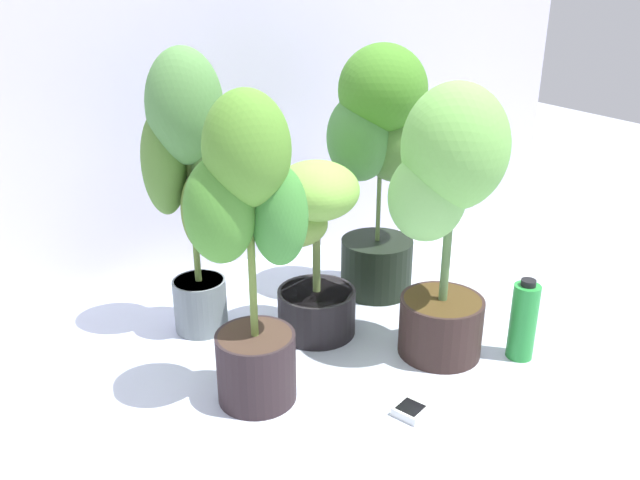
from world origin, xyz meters
TOP-DOWN VIEW (x-y plane):
  - ground_plane at (0.00, 0.00)m, footprint 8.00×8.00m
  - mylar_back_wall at (0.00, 0.86)m, footprint 3.20×0.01m
  - potted_plant_back_left at (-0.36, 0.35)m, footprint 0.34×0.28m
  - potted_plant_front_right at (0.26, -0.14)m, footprint 0.42×0.39m
  - potted_plant_front_left at (-0.35, -0.10)m, footprint 0.38×0.30m
  - potted_plant_center at (-0.03, 0.16)m, footprint 0.41×0.39m
  - potted_plant_back_right at (0.33, 0.33)m, footprint 0.44×0.40m
  - hygrometer_box at (0.01, -0.38)m, footprint 0.11×0.11m
  - nutrient_bottle at (0.50, -0.29)m, footprint 0.08×0.08m

SIDE VIEW (x-z plane):
  - ground_plane at x=0.00m, z-range 0.00..0.00m
  - hygrometer_box at x=0.01m, z-range 0.00..0.03m
  - nutrient_bottle at x=0.50m, z-range -0.01..0.27m
  - potted_plant_center at x=-0.03m, z-range 0.04..0.65m
  - potted_plant_front_left at x=-0.35m, z-range 0.06..0.96m
  - potted_plant_front_right at x=0.26m, z-range 0.09..0.96m
  - potted_plant_back_right at x=0.33m, z-range 0.10..1.04m
  - potted_plant_back_left at x=-0.36m, z-range 0.11..1.06m
  - mylar_back_wall at x=0.00m, z-range 0.00..2.00m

